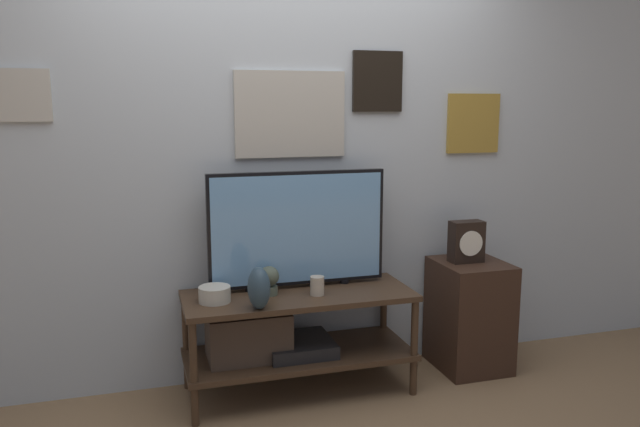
# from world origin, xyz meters

# --- Properties ---
(ground_plane) EXTENTS (12.00, 12.00, 0.00)m
(ground_plane) POSITION_xyz_m (0.00, 0.00, 0.00)
(ground_plane) COLOR #846647
(wall_back) EXTENTS (6.40, 0.08, 2.70)m
(wall_back) POSITION_xyz_m (0.00, 0.58, 1.35)
(wall_back) COLOR #B2BCC6
(wall_back) RESTS_ON ground_plane
(media_console) EXTENTS (1.23, 0.49, 0.56)m
(media_console) POSITION_xyz_m (-0.10, 0.29, 0.35)
(media_console) COLOR #422D1E
(media_console) RESTS_ON ground_plane
(television) EXTENTS (0.98, 0.05, 0.64)m
(television) POSITION_xyz_m (0.03, 0.39, 0.89)
(television) COLOR black
(television) RESTS_ON media_console
(vase_urn_stoneware) EXTENTS (0.11, 0.15, 0.21)m
(vase_urn_stoneware) POSITION_xyz_m (-0.25, 0.09, 0.67)
(vase_urn_stoneware) COLOR #2D4251
(vase_urn_stoneware) RESTS_ON media_console
(vase_wide_bowl) EXTENTS (0.16, 0.16, 0.08)m
(vase_wide_bowl) POSITION_xyz_m (-0.45, 0.26, 0.60)
(vase_wide_bowl) COLOR beige
(vase_wide_bowl) RESTS_ON media_console
(vase_tall_ceramic) EXTENTS (0.09, 0.09, 0.32)m
(vase_tall_ceramic) POSITION_xyz_m (-0.12, 0.49, 0.72)
(vase_tall_ceramic) COLOR brown
(vase_tall_ceramic) RESTS_ON media_console
(candle_jar) EXTENTS (0.07, 0.07, 0.10)m
(candle_jar) POSITION_xyz_m (0.09, 0.23, 0.61)
(candle_jar) COLOR #C1B29E
(candle_jar) RESTS_ON media_console
(decorative_bust) EXTENTS (0.11, 0.11, 0.16)m
(decorative_bust) POSITION_xyz_m (-0.16, 0.30, 0.64)
(decorative_bust) COLOR #4C5647
(decorative_bust) RESTS_ON media_console
(side_table) EXTENTS (0.39, 0.43, 0.65)m
(side_table) POSITION_xyz_m (1.06, 0.32, 0.32)
(side_table) COLOR #382319
(side_table) RESTS_ON ground_plane
(mantel_clock) EXTENTS (0.19, 0.11, 0.24)m
(mantel_clock) POSITION_xyz_m (1.03, 0.33, 0.77)
(mantel_clock) COLOR black
(mantel_clock) RESTS_ON side_table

